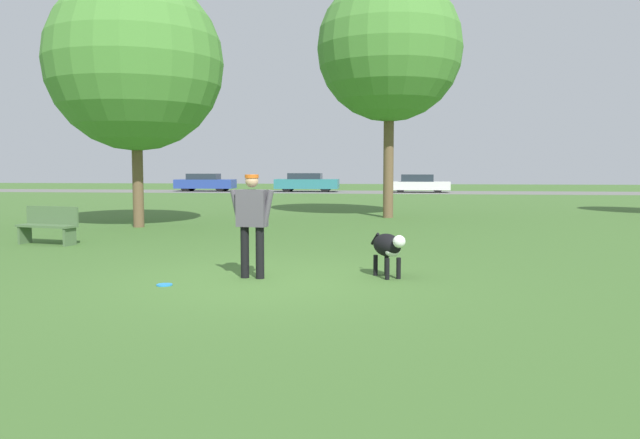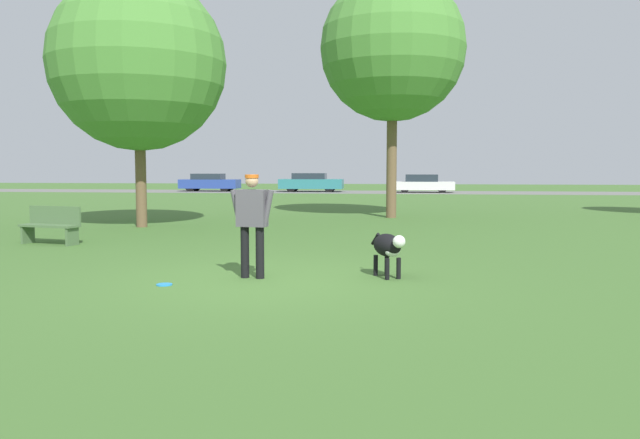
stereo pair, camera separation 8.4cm
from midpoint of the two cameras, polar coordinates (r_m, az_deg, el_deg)
ground_plane at (r=9.43m, az=-4.84°, el=-5.59°), size 120.00×120.00×0.00m
far_road_strip at (r=44.81m, az=5.07°, el=2.51°), size 120.00×6.00×0.01m
person at (r=9.55m, az=-5.98°, el=0.23°), size 0.72×0.29×1.59m
dog at (r=9.64m, az=6.51°, el=-2.49°), size 0.62×0.95×0.69m
frisbee at (r=9.29m, az=-13.79°, el=-5.80°), size 0.23×0.23×0.02m
tree_near_left at (r=18.85m, az=-16.16°, el=13.55°), size 4.95×4.95×7.13m
tree_mid_center at (r=21.84m, az=6.77°, el=15.24°), size 4.89×4.89×8.16m
parked_car_blue at (r=47.13m, az=-10.02°, el=3.36°), size 4.37×1.81×1.32m
parked_car_teal at (r=45.40m, az=-0.78°, el=3.41°), size 4.63×1.88×1.36m
parked_car_white at (r=44.51m, az=9.44°, el=3.24°), size 4.30×1.75×1.28m
park_bench at (r=15.08m, az=-23.19°, el=-0.37°), size 1.45×0.69×0.84m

